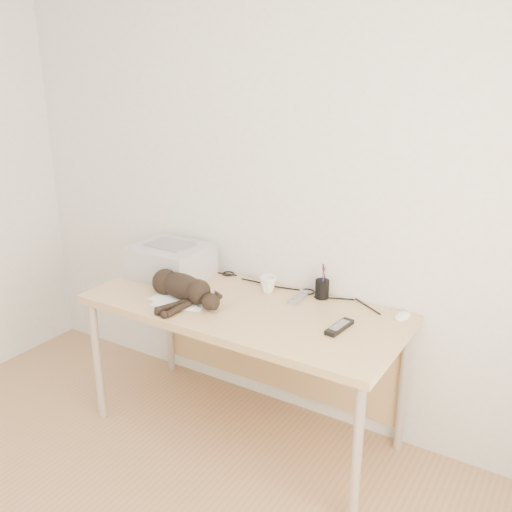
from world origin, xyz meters
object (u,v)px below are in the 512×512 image
Objects in this scene: cat at (180,287)px; mouse at (403,314)px; pen_cup at (322,289)px; mug at (268,284)px; desk at (252,323)px; printer at (171,261)px.

mouse is at bearing 29.71° from cat.
pen_cup reaches higher than mouse.
cat reaches higher than mug.
desk is at bearing 39.49° from cat.
pen_cup is at bearing 42.00° from cat.
printer is at bearing -168.69° from mouse.
printer is at bearing -171.63° from mug.
cat reaches higher than desk.
desk is 17.57× the size of mug.
mouse is at bearing -1.34° from pen_cup.
pen_cup is at bearing 10.76° from printer.
desk is 0.76m from mouse.
printer is 0.33m from cat.
mug is at bearing -164.34° from pen_cup.
pen_cup is at bearing 34.73° from desk.
desk is at bearing -98.38° from mug.
desk is at bearing -160.41° from mouse.
mouse is at bearing 5.47° from mug.
pen_cup is at bearing -176.82° from mouse.
cat is at bearing -155.61° from mouse.
mouse is (0.72, 0.19, 0.15)m from desk.
mug reaches higher than mouse.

